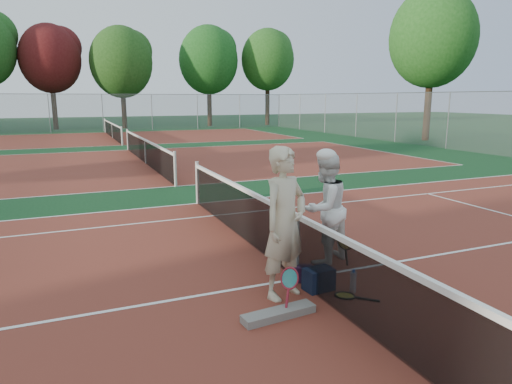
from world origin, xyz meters
TOP-DOWN VIEW (x-y plane):
  - ground at (0.00, 0.00)m, footprint 130.00×130.00m
  - court_main at (0.00, 0.00)m, footprint 23.77×10.97m
  - court_far_a at (0.00, 13.50)m, footprint 23.77×10.97m
  - court_far_b at (0.00, 27.00)m, footprint 23.77×10.97m
  - net_main at (0.00, 0.00)m, footprint 0.10×10.98m
  - net_far_a at (0.00, 13.50)m, footprint 0.10×10.98m
  - net_far_b at (0.00, 27.00)m, footprint 0.10×10.98m
  - fence_back at (0.00, 34.00)m, footprint 32.00×0.06m
  - player_a at (-0.43, -0.44)m, footprint 0.89×0.76m
  - player_b at (0.78, 0.52)m, footprint 1.08×0.97m
  - racket_red at (-0.56, -0.86)m, footprint 0.39×0.39m
  - racket_black_held at (0.90, 0.08)m, footprint 0.38×0.38m
  - racket_spare at (0.33, -0.81)m, footprint 0.61×0.62m
  - sports_bag_navy at (0.11, -0.46)m, footprint 0.43×0.31m
  - sports_bag_purple at (0.04, -0.09)m, footprint 0.35×0.32m
  - net_cover_canvas at (-0.78, -1.00)m, footprint 1.00×0.32m
  - water_bottle at (0.51, -0.73)m, footprint 0.09×0.09m
  - tree_back_maroon at (-3.65, 37.93)m, footprint 5.02×5.02m
  - tree_back_3 at (2.09, 37.26)m, footprint 5.43×5.43m
  - tree_back_4 at (10.20, 37.50)m, footprint 5.61×5.61m
  - tree_back_5 at (16.14, 37.00)m, footprint 5.23×5.23m
  - tree_right_1 at (18.58, 17.37)m, footprint 5.33×5.33m

SIDE VIEW (x-z plane):
  - ground at x=0.00m, z-range 0.00..0.00m
  - court_main at x=0.00m, z-range 0.00..0.01m
  - court_far_a at x=0.00m, z-range 0.00..0.01m
  - court_far_b at x=0.00m, z-range 0.00..0.01m
  - racket_spare at x=0.33m, z-range 0.00..0.04m
  - net_cover_canvas at x=-0.78m, z-range 0.00..0.10m
  - sports_bag_purple at x=0.04m, z-range 0.00..0.24m
  - water_bottle at x=0.51m, z-range 0.00..0.30m
  - sports_bag_navy at x=0.11m, z-range 0.00..0.32m
  - racket_red at x=-0.56m, z-range 0.00..0.56m
  - racket_black_held at x=0.90m, z-range 0.00..0.56m
  - net_main at x=0.00m, z-range 0.00..1.02m
  - net_far_a at x=0.00m, z-range 0.00..1.02m
  - net_far_b at x=0.00m, z-range 0.00..1.02m
  - player_b at x=0.78m, z-range 0.00..1.83m
  - player_a at x=-0.43m, z-range 0.00..2.08m
  - fence_back at x=0.00m, z-range 0.00..3.00m
  - tree_back_3 at x=2.09m, z-range 1.32..10.22m
  - tree_back_maroon at x=-3.65m, z-range 1.51..10.36m
  - tree_back_4 at x=10.20m, z-range 1.49..10.94m
  - tree_right_1 at x=18.58m, z-range 1.63..11.06m
  - tree_back_5 at x=16.14m, z-range 1.68..11.09m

